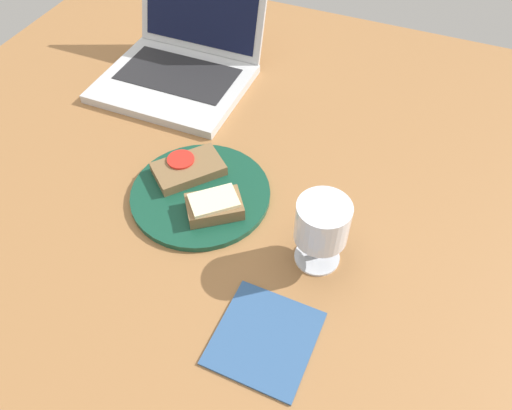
% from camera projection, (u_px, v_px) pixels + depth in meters
% --- Properties ---
extents(wooden_table, '(1.40, 1.40, 0.03)m').
position_uv_depth(wooden_table, '(223.00, 209.00, 0.87)').
color(wooden_table, '#9E6B3D').
rests_on(wooden_table, ground).
extents(plate, '(0.24, 0.24, 0.01)m').
position_uv_depth(plate, '(201.00, 193.00, 0.87)').
color(plate, '#144733').
rests_on(plate, wooden_table).
extents(sandwich_with_cheese, '(0.11, 0.10, 0.03)m').
position_uv_depth(sandwich_with_cheese, '(213.00, 205.00, 0.82)').
color(sandwich_with_cheese, brown).
rests_on(sandwich_with_cheese, plate).
extents(sandwich_with_tomato, '(0.13, 0.14, 0.02)m').
position_uv_depth(sandwich_with_tomato, '(188.00, 168.00, 0.88)').
color(sandwich_with_tomato, brown).
rests_on(sandwich_with_tomato, plate).
extents(wine_glass, '(0.08, 0.08, 0.12)m').
position_uv_depth(wine_glass, '(322.00, 225.00, 0.72)').
color(wine_glass, white).
rests_on(wine_glass, wooden_table).
extents(laptop, '(0.30, 0.32, 0.22)m').
position_uv_depth(laptop, '(182.00, 59.00, 1.07)').
color(laptop, silver).
rests_on(laptop, wooden_table).
extents(napkin, '(0.14, 0.15, 0.00)m').
position_uv_depth(napkin, '(265.00, 338.00, 0.69)').
color(napkin, '#33598C').
rests_on(napkin, wooden_table).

